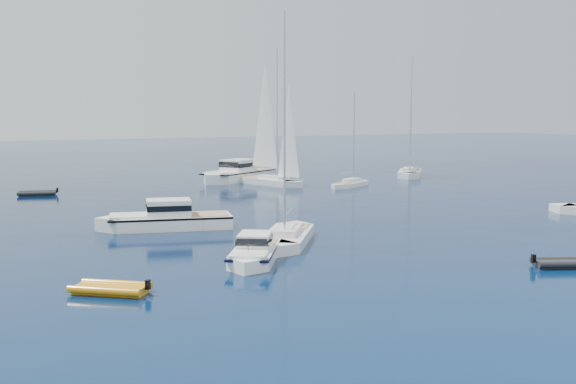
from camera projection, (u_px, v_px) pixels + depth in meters
name	position (u px, v px, depth m)	size (l,w,h in m)	color
ground	(464.00, 285.00, 33.85)	(400.00, 400.00, 0.00)	navy
motor_cruiser_left	(255.00, 261.00, 39.42)	(2.39, 7.80, 2.05)	white
motor_cruiser_centre	(166.00, 229.00, 50.39)	(3.23, 10.55, 2.77)	white
motor_cruiser_distant	(237.00, 181.00, 86.01)	(3.98, 13.02, 3.42)	white
sailboat_fore	(287.00, 243.00, 45.00)	(2.71, 10.42, 15.31)	white
sailboat_centre	(350.00, 187.00, 79.26)	(2.01, 7.73, 11.37)	white
sailboat_sails_r	(271.00, 185.00, 81.38)	(2.91, 11.20, 16.46)	silver
sailboat_sails_far	(410.00, 176.00, 92.47)	(2.92, 11.25, 16.53)	silver
tender_yellow	(111.00, 293.00, 32.38)	(2.06, 3.78, 0.95)	orange
tender_grey_near	(562.00, 267.00, 37.83)	(1.80, 3.20, 0.95)	black
tender_grey_far	(37.00, 195.00, 70.71)	(2.14, 3.96, 0.95)	black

